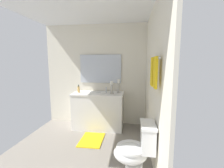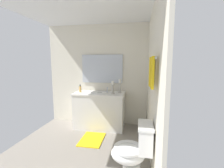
{
  "view_description": "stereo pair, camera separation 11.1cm",
  "coord_description": "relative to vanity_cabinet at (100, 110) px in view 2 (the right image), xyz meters",
  "views": [
    {
      "loc": [
        2.49,
        0.91,
        1.53
      ],
      "look_at": [
        -0.25,
        0.54,
        1.14
      ],
      "focal_mm": 24.4,
      "sensor_mm": 36.0,
      "label": 1
    },
    {
      "loc": [
        2.48,
        1.02,
        1.53
      ],
      "look_at": [
        -0.25,
        0.54,
        1.14
      ],
      "focal_mm": 24.4,
      "sensor_mm": 36.0,
      "label": 2
    }
  ],
  "objects": [
    {
      "name": "floor",
      "position": [
        0.9,
        -0.13,
        -0.43
      ],
      "size": [
        2.46,
        2.5,
        0.02
      ],
      "primitive_type": "cube",
      "color": "gray",
      "rests_on": "ground"
    },
    {
      "name": "wall_back",
      "position": [
        0.9,
        1.12,
        0.8
      ],
      "size": [
        2.46,
        0.04,
        2.45
      ],
      "primitive_type": "cube",
      "color": "silver",
      "rests_on": "ground"
    },
    {
      "name": "toilet",
      "position": [
        1.48,
        0.84,
        -0.06
      ],
      "size": [
        0.39,
        0.54,
        0.75
      ],
      "color": "white",
      "rests_on": "ground"
    },
    {
      "name": "mirror",
      "position": [
        -0.28,
        0.0,
        0.96
      ],
      "size": [
        0.02,
        1.01,
        0.69
      ],
      "primitive_type": "cube",
      "color": "silver"
    },
    {
      "name": "bath_mat",
      "position": [
        0.62,
        0.0,
        -0.41
      ],
      "size": [
        0.6,
        0.44,
        0.02
      ],
      "primitive_type": "cube",
      "color": "yellow",
      "rests_on": "ground"
    },
    {
      "name": "towel_center",
      "position": [
        1.57,
        1.05,
        0.99
      ],
      "size": [
        0.17,
        0.03,
        0.37
      ],
      "primitive_type": "cube",
      "color": "yellow",
      "rests_on": "towel_bar"
    },
    {
      "name": "towel_bar",
      "position": [
        1.43,
        1.06,
        1.16
      ],
      "size": [
        0.57,
        0.02,
        0.02
      ],
      "primitive_type": "cylinder",
      "rotation": [
        0.0,
        1.57,
        0.0
      ],
      "color": "silver"
    },
    {
      "name": "ceiling",
      "position": [
        0.9,
        -0.13,
        2.04
      ],
      "size": [
        2.46,
        2.5,
        0.02
      ],
      "primitive_type": "cube",
      "color": "white"
    },
    {
      "name": "soap_bottle",
      "position": [
        0.02,
        -0.47,
        0.49
      ],
      "size": [
        0.06,
        0.06,
        0.18
      ],
      "color": "#E5B259",
      "rests_on": "vanity_cabinet"
    },
    {
      "name": "candle_holder_short",
      "position": [
        0.07,
        0.33,
        0.57
      ],
      "size": [
        0.09,
        0.09,
        0.29
      ],
      "color": "#B7B2A5",
      "rests_on": "vanity_cabinet"
    },
    {
      "name": "candle_holder_tall",
      "position": [
        -0.06,
        0.47,
        0.59
      ],
      "size": [
        0.09,
        0.09,
        0.32
      ],
      "color": "#B7B2A5",
      "rests_on": "vanity_cabinet"
    },
    {
      "name": "sink_basin",
      "position": [
        -0.0,
        0.0,
        0.38
      ],
      "size": [
        0.4,
        0.4,
        0.24
      ],
      "color": "white",
      "rests_on": "vanity_cabinet"
    },
    {
      "name": "wall_left",
      "position": [
        -0.33,
        -0.13,
        0.8
      ],
      "size": [
        0.04,
        2.5,
        2.45
      ],
      "primitive_type": "cube",
      "color": "silver",
      "rests_on": "ground"
    },
    {
      "name": "vanity_cabinet",
      "position": [
        0.0,
        0.0,
        0.0
      ],
      "size": [
        0.58,
        1.18,
        0.84
      ],
      "color": "white",
      "rests_on": "ground"
    },
    {
      "name": "towel_near_vanity",
      "position": [
        1.29,
        1.05,
        0.99
      ],
      "size": [
        0.18,
        0.03,
        0.38
      ],
      "primitive_type": "cube",
      "color": "yellow",
      "rests_on": "towel_bar"
    }
  ]
}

